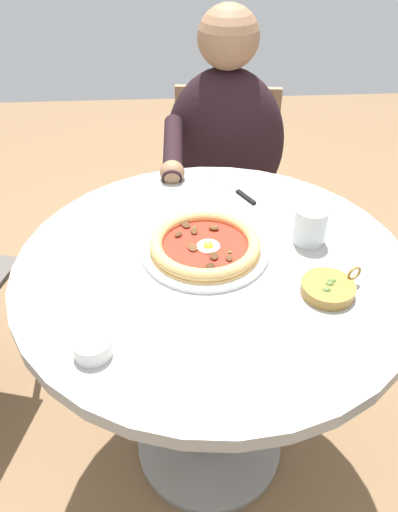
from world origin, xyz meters
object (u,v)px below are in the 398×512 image
dining_table (212,313)px  water_glass (310,227)px  cafe_chair_diner (224,179)px  olive_pan (328,288)px  diner_person (222,194)px  pizza_on_plate (205,246)px  steak_knife (238,191)px  ramekin_capers (92,346)px

dining_table → water_glass: size_ratio=10.18×
cafe_chair_diner → olive_pan: bearing=96.8°
water_glass → diner_person: bearing=-77.4°
dining_table → pizza_on_plate: pizza_on_plate is taller
cafe_chair_diner → diner_person: bearing=81.0°
dining_table → steak_knife: 0.35m
pizza_on_plate → olive_pan: size_ratio=2.21×
ramekin_capers → diner_person: 1.01m
diner_person → cafe_chair_diner: bearing=-99.0°
water_glass → diner_person: size_ratio=0.08×
water_glass → steak_knife: size_ratio=0.45×
ramekin_capers → cafe_chair_diner: 1.15m
steak_knife → ramekin_capers: bearing=58.8°
steak_knife → olive_pan: bearing=108.0°
water_glass → olive_pan: water_glass is taller
dining_table → pizza_on_plate: (0.02, -0.03, 0.18)m
steak_knife → cafe_chair_diner: 0.57m
dining_table → diner_person: 0.68m
pizza_on_plate → diner_person: diner_person is taller
dining_table → cafe_chair_diner: size_ratio=1.11×
ramekin_capers → olive_pan: bearing=-164.1°
pizza_on_plate → cafe_chair_diner: (-0.13, -0.77, -0.26)m
diner_person → steak_knife: bearing=89.6°
pizza_on_plate → ramekin_capers: bearing=52.1°
ramekin_capers → olive_pan: olive_pan is taller
water_glass → cafe_chair_diner: (0.11, -0.74, -0.28)m
cafe_chair_diner → dining_table: bearing=81.7°
olive_pan → diner_person: diner_person is taller
water_glass → dining_table: bearing=15.3°
dining_table → cafe_chair_diner: (-0.12, -0.81, -0.08)m
pizza_on_plate → diner_person: size_ratio=0.26×
dining_table → ramekin_capers: bearing=46.7°
water_glass → olive_pan: bearing=89.4°
pizza_on_plate → olive_pan: olive_pan is taller
diner_person → water_glass: bearing=102.6°
dining_table → steak_knife: size_ratio=4.58×
pizza_on_plate → dining_table: bearing=115.5°
water_glass → cafe_chair_diner: 0.80m
steak_knife → olive_pan: (-0.14, 0.42, 0.01)m
steak_knife → cafe_chair_diner: cafe_chair_diner is taller
ramekin_capers → cafe_chair_diner: cafe_chair_diner is taller
diner_person → cafe_chair_diner: 0.14m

